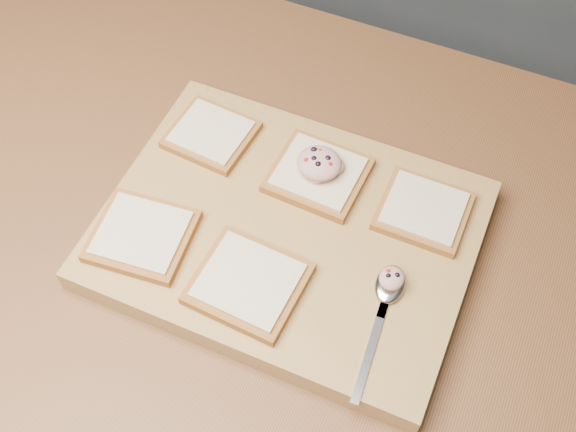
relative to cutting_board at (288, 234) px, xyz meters
The scene contains 11 objects.
ground 0.92m from the cutting_board, 62.32° to the left, with size 4.00×4.00×0.00m, color #515459.
island_counter 0.47m from the cutting_board, 62.32° to the left, with size 2.00×0.80×0.90m.
cutting_board is the anchor object (origin of this frame).
bread_far_left 0.18m from the cutting_board, 149.40° to the left, with size 0.12×0.11×0.02m.
bread_far_center 0.09m from the cutting_board, 85.91° to the left, with size 0.12×0.11×0.02m.
bread_far_right 0.18m from the cutting_board, 29.98° to the left, with size 0.11×0.10×0.02m.
bread_near_left 0.19m from the cutting_board, 150.91° to the right, with size 0.13×0.12×0.02m.
bread_near_center 0.10m from the cutting_board, 95.61° to the right, with size 0.13×0.12×0.02m.
tuna_salad_dollop 0.10m from the cutting_board, 86.08° to the left, with size 0.06×0.06×0.03m.
spoon 0.16m from the cutting_board, 16.21° to the right, with size 0.04×0.18×0.01m.
spoon_salad 0.15m from the cutting_board, 11.44° to the right, with size 0.03×0.03×0.02m.
Camera 1 is at (0.18, -0.49, 1.71)m, focal length 45.00 mm.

